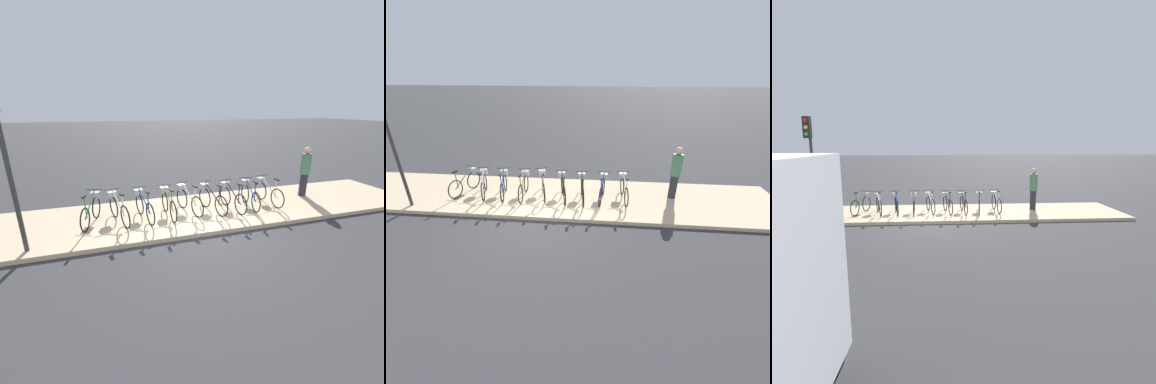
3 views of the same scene
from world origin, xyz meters
TOP-DOWN VIEW (x-y plane):
  - ground_plane at (0.00, 0.00)m, footprint 120.00×120.00m
  - sidewalk at (0.00, 1.51)m, footprint 16.13×3.02m
  - parked_bicycle_0 at (-2.80, 1.51)m, footprint 0.56×1.49m
  - parked_bicycle_1 at (-2.10, 1.40)m, footprint 0.63×1.47m
  - parked_bicycle_2 at (-1.38, 1.40)m, footprint 0.52×1.51m
  - parked_bicycle_3 at (-0.66, 1.40)m, footprint 0.46×1.54m
  - parked_bicycle_4 at (-0.00, 1.54)m, footprint 0.57×1.49m
  - parked_bicycle_5 at (0.72, 1.40)m, footprint 0.54×1.50m
  - parked_bicycle_6 at (1.39, 1.36)m, footprint 0.46×1.53m
  - parked_bicycle_7 at (2.07, 1.41)m, footprint 0.46×1.53m
  - parked_bicycle_8 at (2.80, 1.51)m, footprint 0.46×1.54m
  - pedestrian at (4.49, 1.78)m, footprint 0.34×0.34m

SIDE VIEW (x-z plane):
  - ground_plane at x=0.00m, z-range 0.00..0.00m
  - sidewalk at x=0.00m, z-range 0.00..0.12m
  - parked_bicycle_0 at x=-2.80m, z-range 0.07..1.02m
  - parked_bicycle_1 at x=-2.10m, z-range 0.07..1.02m
  - parked_bicycle_2 at x=-1.38m, z-range 0.07..1.02m
  - parked_bicycle_3 at x=-0.66m, z-range 0.07..1.02m
  - parked_bicycle_4 at x=0.00m, z-range 0.07..1.02m
  - parked_bicycle_5 at x=0.72m, z-range 0.07..1.02m
  - parked_bicycle_6 at x=1.39m, z-range 0.07..1.02m
  - parked_bicycle_7 at x=2.07m, z-range 0.07..1.02m
  - parked_bicycle_8 at x=2.80m, z-range 0.07..1.02m
  - pedestrian at x=4.49m, z-range 0.17..1.97m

